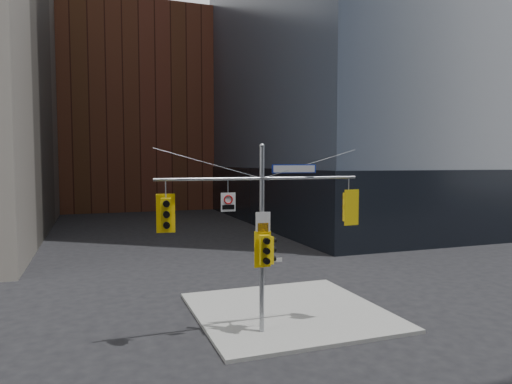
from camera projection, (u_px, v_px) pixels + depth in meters
ground at (282, 356)px, 15.54m from camera, size 160.00×160.00×0.00m
sidewalk_corner at (289, 311)px, 19.97m from camera, size 8.00×8.00×0.15m
podium_ne at (393, 192)px, 54.82m from camera, size 36.40×36.40×6.00m
brick_midrise at (133, 113)px, 69.12m from camera, size 26.00×20.00×28.00m
signal_assembly at (262, 220)px, 17.13m from camera, size 8.00×0.80×7.30m
traffic_light_west_arm at (166, 214)px, 15.91m from camera, size 0.66×0.55×1.38m
traffic_light_east_arm at (349, 207)px, 18.35m from camera, size 0.68×0.58×1.43m
traffic_light_pole_side at (270, 250)px, 17.33m from camera, size 0.45×0.39×1.06m
traffic_light_pole_front at (264, 250)px, 16.95m from camera, size 0.66×0.52×1.38m
street_sign_blade at (294, 169)px, 17.45m from camera, size 1.75×0.23×0.34m
regulatory_sign_arm at (228, 202)px, 16.61m from camera, size 0.55×0.06×0.69m
regulatory_sign_pole at (263, 222)px, 17.02m from camera, size 0.57×0.08×0.74m
street_blade_ew at (273, 260)px, 17.39m from camera, size 0.76×0.04×0.15m
street_blade_ns at (258, 261)px, 17.66m from camera, size 0.10×0.80×0.16m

